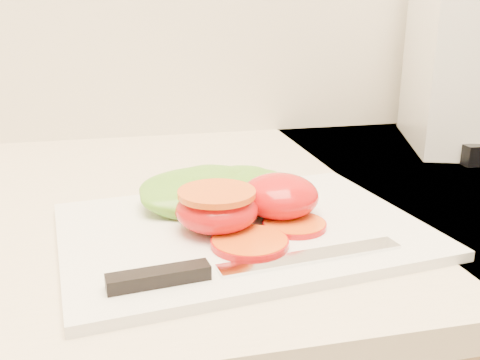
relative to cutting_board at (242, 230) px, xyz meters
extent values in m
cube|color=beige|center=(0.00, 0.13, -0.02)|extent=(3.92, 0.65, 0.03)
cube|color=silver|center=(0.00, 0.00, 0.00)|extent=(0.38, 0.30, 0.01)
ellipsoid|color=red|center=(0.04, 0.02, 0.03)|extent=(0.08, 0.08, 0.05)
ellipsoid|color=red|center=(-0.03, 0.00, 0.03)|extent=(0.08, 0.08, 0.04)
cylinder|color=#B84018|center=(-0.03, 0.00, 0.04)|extent=(0.08, 0.08, 0.01)
cylinder|color=#E95A0A|center=(0.00, -0.05, 0.01)|extent=(0.07, 0.07, 0.01)
cylinder|color=#E95A0A|center=(0.05, -0.02, 0.01)|extent=(0.06, 0.06, 0.01)
ellipsoid|color=#559928|center=(-0.02, 0.07, 0.02)|extent=(0.18, 0.15, 0.03)
ellipsoid|color=#559928|center=(0.02, 0.08, 0.02)|extent=(0.15, 0.13, 0.03)
cube|color=silver|center=(0.04, -0.08, 0.01)|extent=(0.17, 0.04, 0.00)
cube|color=black|center=(-0.09, -0.10, 0.01)|extent=(0.08, 0.03, 0.01)
camera|label=1|loc=(-0.11, -0.48, 0.22)|focal=40.00mm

